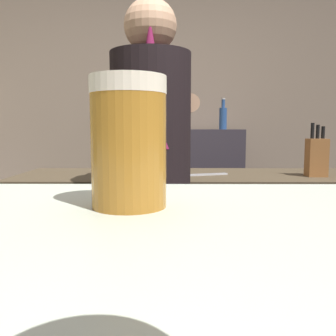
{
  "coord_description": "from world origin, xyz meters",
  "views": [
    {
      "loc": [
        0.15,
        -1.29,
        1.17
      ],
      "look_at": [
        0.14,
        -0.75,
        1.11
      ],
      "focal_mm": 38.38,
      "sensor_mm": 36.0,
      "label": 1
    }
  ],
  "objects_px": {
    "knife_block": "(317,157)",
    "bottle_hot_sauce": "(223,117)",
    "bartender": "(151,171)",
    "bottle_soy": "(149,121)",
    "pint_glass_far": "(129,142)",
    "chefs_knife": "(206,174)",
    "mixing_bowl": "(136,168)"
  },
  "relations": [
    {
      "from": "bartender",
      "to": "bottle_hot_sauce",
      "type": "relative_size",
      "value": 6.4
    },
    {
      "from": "bartender",
      "to": "chefs_knife",
      "type": "bearing_deg",
      "value": -37.19
    },
    {
      "from": "mixing_bowl",
      "to": "pint_glass_far",
      "type": "xyz_separation_m",
      "value": [
        0.16,
        -1.7,
        0.21
      ]
    },
    {
      "from": "mixing_bowl",
      "to": "chefs_knife",
      "type": "xyz_separation_m",
      "value": [
        0.4,
        -0.12,
        -0.02
      ]
    },
    {
      "from": "knife_block",
      "to": "chefs_knife",
      "type": "bearing_deg",
      "value": 175.76
    },
    {
      "from": "bartender",
      "to": "knife_block",
      "type": "xyz_separation_m",
      "value": [
        0.86,
        0.36,
        0.03
      ]
    },
    {
      "from": "bartender",
      "to": "bottle_hot_sauce",
      "type": "distance_m",
      "value": 1.7
    },
    {
      "from": "chefs_knife",
      "to": "pint_glass_far",
      "type": "height_order",
      "value": "pint_glass_far"
    },
    {
      "from": "pint_glass_far",
      "to": "mixing_bowl",
      "type": "bearing_deg",
      "value": 95.26
    },
    {
      "from": "knife_block",
      "to": "chefs_knife",
      "type": "height_order",
      "value": "knife_block"
    },
    {
      "from": "knife_block",
      "to": "pint_glass_far",
      "type": "relative_size",
      "value": 2.14
    },
    {
      "from": "bartender",
      "to": "bottle_soy",
      "type": "distance_m",
      "value": 1.61
    },
    {
      "from": "knife_block",
      "to": "bottle_hot_sauce",
      "type": "bearing_deg",
      "value": 104.68
    },
    {
      "from": "bartender",
      "to": "knife_block",
      "type": "bearing_deg",
      "value": -69.66
    },
    {
      "from": "chefs_knife",
      "to": "pint_glass_far",
      "type": "bearing_deg",
      "value": -116.15
    },
    {
      "from": "knife_block",
      "to": "mixing_bowl",
      "type": "bearing_deg",
      "value": 170.26
    },
    {
      "from": "mixing_bowl",
      "to": "pint_glass_far",
      "type": "relative_size",
      "value": 1.52
    },
    {
      "from": "pint_glass_far",
      "to": "bottle_hot_sauce",
      "type": "distance_m",
      "value": 2.8
    },
    {
      "from": "bartender",
      "to": "pint_glass_far",
      "type": "height_order",
      "value": "bartender"
    },
    {
      "from": "bartender",
      "to": "chefs_knife",
      "type": "distance_m",
      "value": 0.5
    },
    {
      "from": "chefs_knife",
      "to": "bottle_soy",
      "type": "distance_m",
      "value": 1.28
    },
    {
      "from": "knife_block",
      "to": "bottle_hot_sauce",
      "type": "distance_m",
      "value": 1.29
    },
    {
      "from": "bartender",
      "to": "pint_glass_far",
      "type": "bearing_deg",
      "value": 179.33
    },
    {
      "from": "bartender",
      "to": "bottle_soy",
      "type": "relative_size",
      "value": 8.89
    },
    {
      "from": "bartender",
      "to": "pint_glass_far",
      "type": "distance_m",
      "value": 1.18
    },
    {
      "from": "knife_block",
      "to": "bottle_soy",
      "type": "bearing_deg",
      "value": 128.17
    },
    {
      "from": "bartender",
      "to": "bottle_hot_sauce",
      "type": "xyz_separation_m",
      "value": [
        0.54,
        1.59,
        0.28
      ]
    },
    {
      "from": "bartender",
      "to": "mixing_bowl",
      "type": "relative_size",
      "value": 8.54
    },
    {
      "from": "knife_block",
      "to": "chefs_knife",
      "type": "distance_m",
      "value": 0.59
    },
    {
      "from": "pint_glass_far",
      "to": "bottle_soy",
      "type": "bearing_deg",
      "value": 93.03
    },
    {
      "from": "pint_glass_far",
      "to": "bottle_hot_sauce",
      "type": "bearing_deg",
      "value": 79.8
    },
    {
      "from": "mixing_bowl",
      "to": "bottle_soy",
      "type": "xyz_separation_m",
      "value": [
        0.01,
        1.06,
        0.29
      ]
    }
  ]
}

